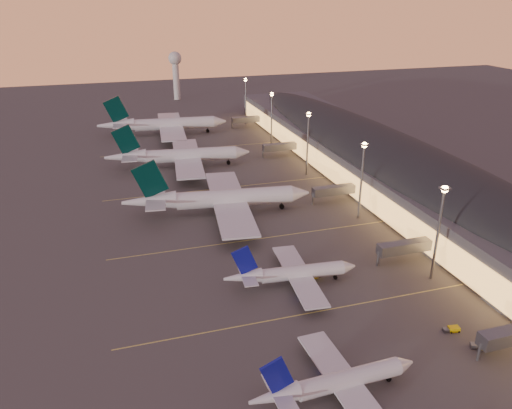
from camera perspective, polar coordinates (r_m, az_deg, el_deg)
The scene contains 13 objects.
ground at distance 123.32m, azimuth 5.37°, elevation -10.95°, with size 700.00×700.00×0.00m, color #43403E.
airliner_narrow_south at distance 97.79m, azimuth 9.07°, elevation -19.44°, with size 33.29×29.69×11.91m.
airliner_narrow_north at distance 127.89m, azimuth 4.06°, elevation -7.86°, with size 34.72×31.11×12.39m.
airliner_wide_near at distance 167.47m, azimuth -4.30°, elevation 0.63°, with size 62.98×57.80×20.15m.
airliner_wide_mid at distance 215.63m, azimuth -8.80°, elevation 5.52°, with size 61.18×56.11×19.57m.
airliner_wide_far at distance 268.99m, azimuth -10.53°, elevation 8.99°, with size 66.77×61.07×21.35m.
terminal_building at distance 204.54m, azimuth 13.95°, elevation 5.25°, with size 56.35×255.00×17.46m.
light_masts at distance 183.84m, azimuth 8.38°, elevation 6.58°, with size 2.20×217.20×25.90m.
radar_tower at distance 360.72m, azimuth -9.19°, elevation 15.21°, with size 9.00×9.00×32.50m.
lane_markings at distance 155.99m, azimuth -0.16°, elevation -3.13°, with size 90.00×180.36×0.00m.
baggage_tug_a at distance 118.41m, azimuth 24.42°, elevation -14.49°, with size 4.52×3.22×1.26m.
baggage_tug_b at distance 121.00m, azimuth 21.47°, elevation -13.13°, with size 3.84×2.06×1.09m.
baggage_tug_c at distance 132.54m, azimuth 6.53°, elevation -8.10°, with size 4.28×2.36×1.21m.
Camera 1 is at (-40.80, -94.07, 68.51)m, focal length 35.00 mm.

